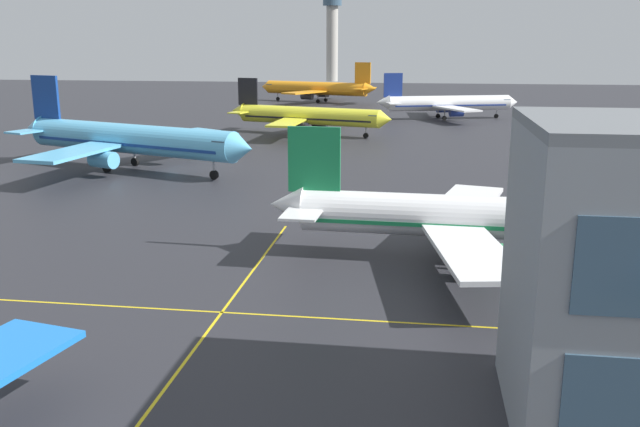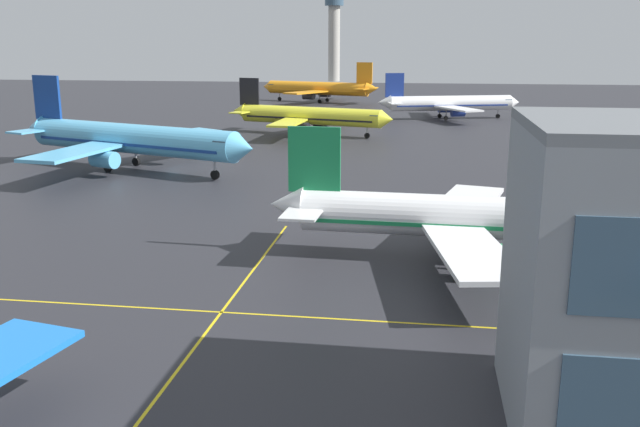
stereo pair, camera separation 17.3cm
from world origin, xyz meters
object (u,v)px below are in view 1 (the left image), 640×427
(airliner_far_right_stand, at_px, (447,103))
(control_tower, at_px, (332,31))
(airliner_distant_taxiway, at_px, (317,89))
(airliner_third_row, at_px, (128,139))
(airliner_far_left_stand, at_px, (307,116))
(airliner_second_row, at_px, (474,218))

(airliner_far_right_stand, bearing_deg, control_tower, 107.05)
(airliner_far_right_stand, height_order, airliner_distant_taxiway, airliner_distant_taxiway)
(airliner_third_row, bearing_deg, airliner_far_left_stand, 65.49)
(airliner_third_row, relative_size, airliner_distant_taxiway, 1.07)
(airliner_second_row, bearing_deg, airliner_far_left_stand, 109.02)
(airliner_second_row, height_order, airliner_distant_taxiway, airliner_distant_taxiway)
(airliner_far_left_stand, relative_size, airliner_distant_taxiway, 0.90)
(airliner_third_row, xyz_separation_m, airliner_far_right_stand, (46.40, 73.06, -0.73))
(airliner_far_left_stand, distance_m, airliner_distant_taxiway, 73.36)
(airliner_distant_taxiway, height_order, control_tower, control_tower)
(airliner_far_left_stand, bearing_deg, airliner_distant_taxiway, 96.91)
(airliner_far_left_stand, bearing_deg, airliner_far_right_stand, 49.20)
(airliner_third_row, relative_size, control_tower, 1.05)
(airliner_second_row, relative_size, airliner_distant_taxiway, 0.93)
(airliner_distant_taxiway, bearing_deg, airliner_far_left_stand, -83.09)
(airliner_third_row, relative_size, airliner_far_right_stand, 1.19)
(airliner_far_right_stand, xyz_separation_m, airliner_distant_taxiway, (-36.57, 40.69, 0.41))
(airliner_second_row, distance_m, airliner_far_left_stand, 80.84)
(airliner_third_row, bearing_deg, airliner_distant_taxiway, 85.06)
(airliner_far_left_stand, relative_size, airliner_far_right_stand, 1.00)
(airliner_far_left_stand, relative_size, control_tower, 0.89)
(control_tower, bearing_deg, airliner_distant_taxiway, -84.91)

